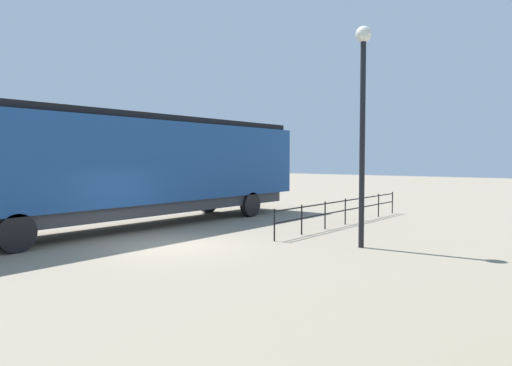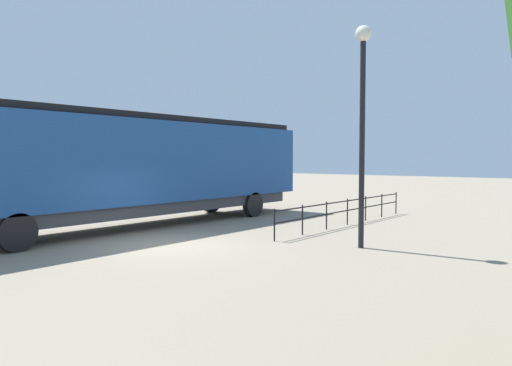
# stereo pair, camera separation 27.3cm
# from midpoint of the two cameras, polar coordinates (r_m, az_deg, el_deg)

# --- Properties ---
(ground_plane) EXTENTS (120.00, 120.00, 0.00)m
(ground_plane) POSITION_cam_midpoint_polar(r_m,az_deg,el_deg) (14.54, -11.24, -7.46)
(ground_plane) COLOR gray
(locomotive) EXTENTS (2.94, 16.26, 4.24)m
(locomotive) POSITION_cam_midpoint_polar(r_m,az_deg,el_deg) (18.78, -13.37, 2.16)
(locomotive) COLOR navy
(locomotive) RESTS_ON ground_plane
(lamp_post) EXTENTS (0.46, 0.46, 6.43)m
(lamp_post) POSITION_cam_midpoint_polar(r_m,az_deg,el_deg) (14.18, 12.23, 9.59)
(lamp_post) COLOR black
(lamp_post) RESTS_ON ground_plane
(platform_fence) EXTENTS (0.05, 9.66, 1.03)m
(platform_fence) POSITION_cam_midpoint_polar(r_m,az_deg,el_deg) (19.03, 10.34, -2.96)
(platform_fence) COLOR black
(platform_fence) RESTS_ON ground_plane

